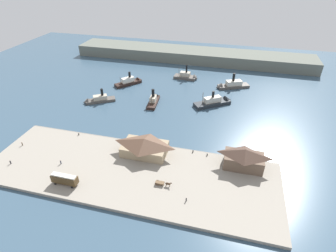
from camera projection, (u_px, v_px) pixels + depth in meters
ground_plane at (148, 140)px, 118.04m from camera, size 320.00×320.00×0.00m
quay_promenade at (129, 172)px, 99.82m from camera, size 110.00×36.00×1.20m
seawall_edge at (145, 144)px, 114.84m from camera, size 110.00×0.80×1.00m
ferry_shed_customs_shed at (145, 146)px, 106.58m from camera, size 18.11×11.36×7.07m
ferry_shed_central_terminal at (244, 158)px, 99.44m from camera, size 14.72×8.70×8.11m
street_tram at (65, 179)px, 92.59m from camera, size 9.42×2.83×4.11m
horse_cart at (163, 183)px, 92.94m from camera, size 5.97×1.60×1.87m
pedestrian_at_waters_edge at (10, 162)px, 102.51m from camera, size 0.41×0.41×1.67m
pedestrian_walking_west at (22, 144)px, 112.41m from camera, size 0.42×0.42×1.69m
pedestrian_near_west_shed at (61, 162)px, 102.47m from camera, size 0.43×0.43×1.74m
pedestrian_near_east_shed at (186, 199)px, 87.03m from camera, size 0.38×0.38×1.53m
mooring_post_east at (79, 134)px, 119.04m from camera, size 0.44×0.44×0.90m
mooring_post_center_west at (193, 151)px, 108.71m from camera, size 0.44×0.44×0.90m
mooring_post_center_east at (207, 154)px, 106.95m from camera, size 0.44×0.44×0.90m
ferry_mid_harbor at (230, 85)px, 163.65m from camera, size 21.11×13.44×10.86m
ferry_outer_harbor at (216, 102)px, 145.55m from camera, size 21.31×17.55×10.45m
ferry_approaching_east at (188, 77)px, 175.37m from camera, size 15.93×6.89×11.21m
ferry_moored_west at (131, 81)px, 168.60m from camera, size 15.86×17.19×9.40m
ferry_moored_east at (97, 100)px, 147.94m from camera, size 17.24×12.90×8.92m
ferry_near_quay at (154, 100)px, 147.48m from camera, size 5.98×16.98×9.82m
far_headland at (192, 55)px, 205.35m from camera, size 180.00×24.00×8.00m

